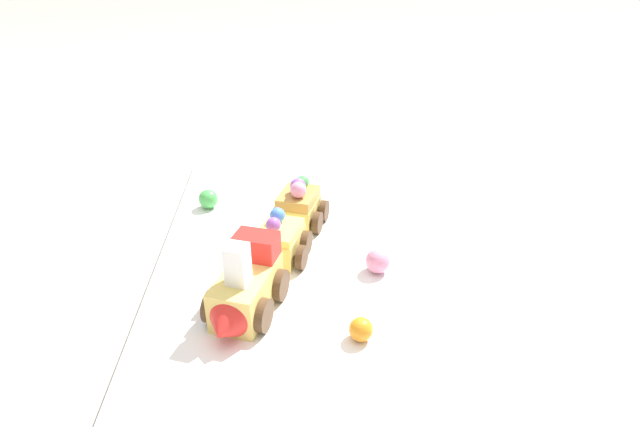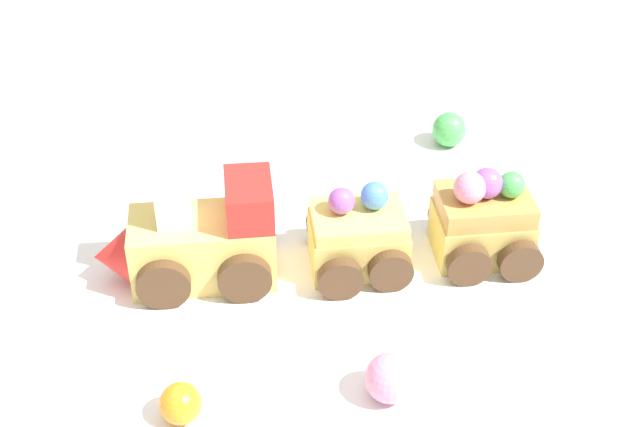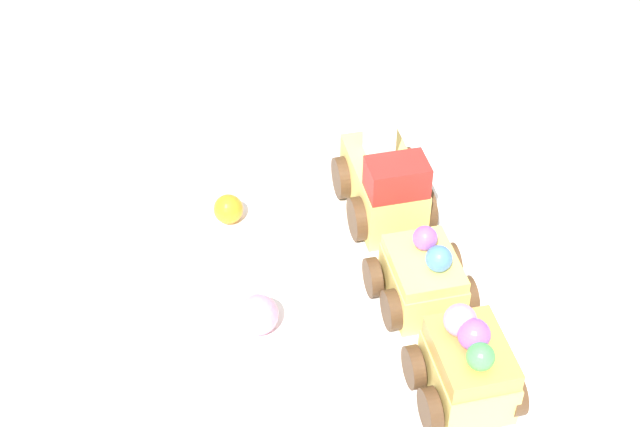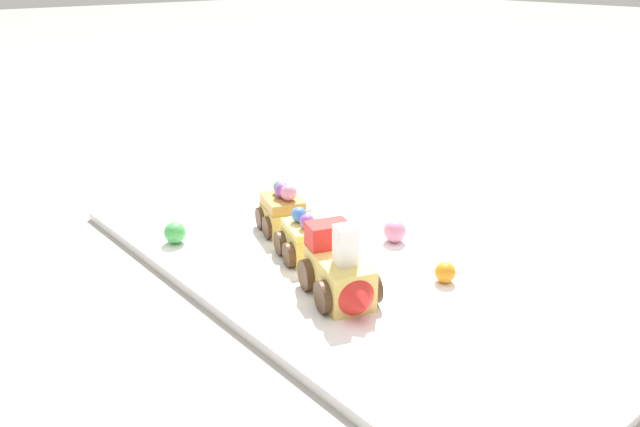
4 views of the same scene
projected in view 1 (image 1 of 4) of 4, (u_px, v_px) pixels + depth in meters
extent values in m
plane|color=gray|center=(302.00, 283.00, 0.59)|extent=(10.00, 10.00, 0.00)
cube|color=white|center=(302.00, 278.00, 0.59)|extent=(0.72, 0.35, 0.01)
cube|color=#EACC66|center=(247.00, 291.00, 0.52)|extent=(0.10, 0.08, 0.05)
cube|color=red|center=(256.00, 246.00, 0.53)|extent=(0.04, 0.05, 0.03)
cone|color=red|center=(223.00, 328.00, 0.47)|extent=(0.04, 0.05, 0.04)
cube|color=white|center=(238.00, 273.00, 0.49)|extent=(0.03, 0.03, 0.02)
cube|color=white|center=(237.00, 255.00, 0.48)|extent=(0.03, 0.03, 0.02)
cylinder|color=#4C331E|center=(212.00, 306.00, 0.51)|extent=(0.04, 0.02, 0.03)
cylinder|color=#4C331E|center=(264.00, 315.00, 0.49)|extent=(0.04, 0.02, 0.03)
cylinder|color=#4C331E|center=(233.00, 277.00, 0.55)|extent=(0.04, 0.02, 0.03)
cylinder|color=#4C331E|center=(281.00, 285.00, 0.54)|extent=(0.04, 0.02, 0.03)
cube|color=#EACC66|center=(280.00, 245.00, 0.61)|extent=(0.08, 0.07, 0.03)
cube|color=#EFE066|center=(279.00, 230.00, 0.60)|extent=(0.07, 0.06, 0.01)
sphere|color=#4C84E0|center=(277.00, 215.00, 0.61)|extent=(0.02, 0.02, 0.02)
sphere|color=#9956C6|center=(273.00, 225.00, 0.59)|extent=(0.02, 0.02, 0.02)
cylinder|color=#4C331E|center=(253.00, 251.00, 0.60)|extent=(0.03, 0.02, 0.03)
cylinder|color=#4C331E|center=(298.00, 258.00, 0.59)|extent=(0.03, 0.02, 0.03)
cylinder|color=#4C331E|center=(264.00, 236.00, 0.63)|extent=(0.03, 0.02, 0.03)
cylinder|color=#4C331E|center=(306.00, 243.00, 0.62)|extent=(0.03, 0.02, 0.03)
cube|color=#EACC66|center=(301.00, 213.00, 0.69)|extent=(0.08, 0.07, 0.03)
cube|color=#CC9347|center=(301.00, 197.00, 0.67)|extent=(0.07, 0.06, 0.01)
sphere|color=#4CBC56|center=(303.00, 182.00, 0.68)|extent=(0.02, 0.02, 0.02)
sphere|color=#9956C6|center=(302.00, 186.00, 0.67)|extent=(0.03, 0.03, 0.02)
sphere|color=pink|center=(297.00, 190.00, 0.65)|extent=(0.03, 0.03, 0.02)
cylinder|color=#4C331E|center=(277.00, 217.00, 0.68)|extent=(0.03, 0.02, 0.03)
cylinder|color=#4C331E|center=(317.00, 223.00, 0.67)|extent=(0.03, 0.02, 0.03)
cylinder|color=#4C331E|center=(286.00, 206.00, 0.71)|extent=(0.03, 0.02, 0.03)
cylinder|color=#4C331E|center=(324.00, 211.00, 0.69)|extent=(0.03, 0.02, 0.03)
sphere|color=orange|center=(361.00, 329.00, 0.48)|extent=(0.02, 0.02, 0.02)
sphere|color=#4CBC56|center=(208.00, 199.00, 0.73)|extent=(0.03, 0.03, 0.03)
sphere|color=pink|center=(378.00, 260.00, 0.59)|extent=(0.03, 0.03, 0.03)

